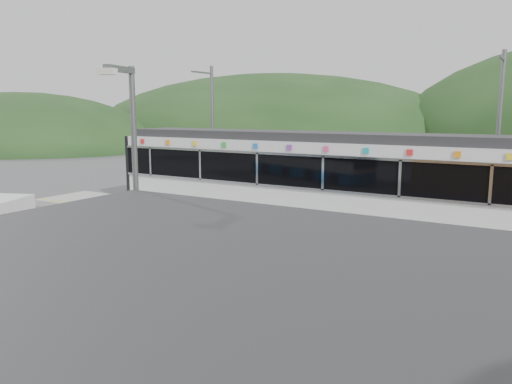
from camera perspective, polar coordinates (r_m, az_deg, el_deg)
The scene contains 9 objects.
ground at distance 16.84m, azimuth -2.61°, elevation -6.75°, with size 120.00×120.00×0.00m, color #4C4C4F.
hills at distance 19.54m, azimuth 21.91°, elevation -5.16°, with size 146.00×149.00×26.00m.
platform at distance 19.55m, azimuth 2.73°, elevation -4.03°, with size 26.00×3.20×0.30m, color #9E9E99.
yellow_line at distance 18.41m, azimuth 0.82°, elevation -4.37°, with size 26.00×0.10×0.01m, color yellow.
train at distance 21.29m, azimuth 8.05°, elevation 2.22°, with size 20.44×3.01×3.74m.
catenary_mast_west at distance 27.23m, azimuth -5.06°, elevation 7.14°, with size 0.18×1.80×7.00m.
catenary_mast_east at distance 22.16m, azimuth 25.91°, elevation 5.77°, with size 0.18×1.80×7.00m.
station_shelter at distance 6.20m, azimuth -2.25°, elevation -20.65°, with size 9.20×6.20×3.00m.
lamp_post at distance 10.72m, azimuth -14.06°, elevation 1.90°, with size 0.38×1.02×5.54m.
Camera 1 is at (8.94, -13.50, 4.64)m, focal length 35.00 mm.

